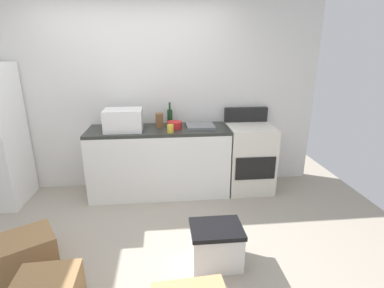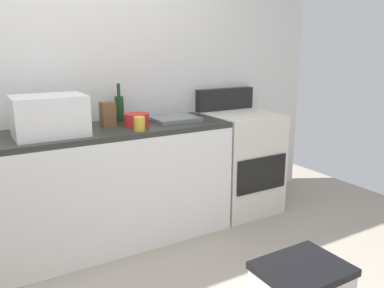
{
  "view_description": "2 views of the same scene",
  "coord_description": "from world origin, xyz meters",
  "px_view_note": "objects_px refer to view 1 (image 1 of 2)",
  "views": [
    {
      "loc": [
        0.37,
        -2.44,
        1.86
      ],
      "look_at": [
        0.69,
        0.76,
        0.82
      ],
      "focal_mm": 27.23,
      "sensor_mm": 36.0,
      "label": 1
    },
    {
      "loc": [
        -0.61,
        -1.53,
        1.48
      ],
      "look_at": [
        0.77,
        0.8,
        0.8
      ],
      "focal_mm": 36.52,
      "sensor_mm": 36.0,
      "label": 2
    }
  ],
  "objects_px": {
    "microwave": "(123,120)",
    "mixing_bowl": "(175,125)",
    "wine_bottle": "(170,116)",
    "storage_bin": "(216,245)",
    "coffee_mug": "(170,129)",
    "stove_oven": "(249,157)",
    "cardboard_box_medium": "(26,251)",
    "knife_block": "(159,120)"
  },
  "relations": [
    {
      "from": "wine_bottle",
      "to": "knife_block",
      "type": "relative_size",
      "value": 1.67
    },
    {
      "from": "stove_oven",
      "to": "coffee_mug",
      "type": "relative_size",
      "value": 11.0
    },
    {
      "from": "storage_bin",
      "to": "cardboard_box_medium",
      "type": "bearing_deg",
      "value": 175.41
    },
    {
      "from": "wine_bottle",
      "to": "coffee_mug",
      "type": "height_order",
      "value": "wine_bottle"
    },
    {
      "from": "wine_bottle",
      "to": "storage_bin",
      "type": "xyz_separation_m",
      "value": [
        0.35,
        -1.67,
        -0.82
      ]
    },
    {
      "from": "wine_bottle",
      "to": "mixing_bowl",
      "type": "distance_m",
      "value": 0.24
    },
    {
      "from": "microwave",
      "to": "stove_oven",
      "type": "bearing_deg",
      "value": 2.3
    },
    {
      "from": "coffee_mug",
      "to": "cardboard_box_medium",
      "type": "distance_m",
      "value": 1.92
    },
    {
      "from": "stove_oven",
      "to": "wine_bottle",
      "type": "relative_size",
      "value": 3.67
    },
    {
      "from": "coffee_mug",
      "to": "mixing_bowl",
      "type": "bearing_deg",
      "value": 73.07
    },
    {
      "from": "microwave",
      "to": "cardboard_box_medium",
      "type": "relative_size",
      "value": 1.0
    },
    {
      "from": "microwave",
      "to": "storage_bin",
      "type": "distance_m",
      "value": 1.89
    },
    {
      "from": "stove_oven",
      "to": "knife_block",
      "type": "bearing_deg",
      "value": 176.67
    },
    {
      "from": "mixing_bowl",
      "to": "stove_oven",
      "type": "bearing_deg",
      "value": 1.35
    },
    {
      "from": "wine_bottle",
      "to": "storage_bin",
      "type": "height_order",
      "value": "wine_bottle"
    },
    {
      "from": "wine_bottle",
      "to": "coffee_mug",
      "type": "relative_size",
      "value": 3.0
    },
    {
      "from": "mixing_bowl",
      "to": "storage_bin",
      "type": "xyz_separation_m",
      "value": [
        0.3,
        -1.45,
        -0.75
      ]
    },
    {
      "from": "stove_oven",
      "to": "microwave",
      "type": "distance_m",
      "value": 1.74
    },
    {
      "from": "microwave",
      "to": "mixing_bowl",
      "type": "height_order",
      "value": "microwave"
    },
    {
      "from": "cardboard_box_medium",
      "to": "coffee_mug",
      "type": "bearing_deg",
      "value": 39.96
    },
    {
      "from": "microwave",
      "to": "knife_block",
      "type": "xyz_separation_m",
      "value": [
        0.44,
        0.14,
        -0.05
      ]
    },
    {
      "from": "cardboard_box_medium",
      "to": "storage_bin",
      "type": "bearing_deg",
      "value": -4.59
    },
    {
      "from": "coffee_mug",
      "to": "storage_bin",
      "type": "relative_size",
      "value": 0.22
    },
    {
      "from": "coffee_mug",
      "to": "knife_block",
      "type": "height_order",
      "value": "knife_block"
    },
    {
      "from": "wine_bottle",
      "to": "storage_bin",
      "type": "bearing_deg",
      "value": -78.29
    },
    {
      "from": "stove_oven",
      "to": "wine_bottle",
      "type": "height_order",
      "value": "wine_bottle"
    },
    {
      "from": "microwave",
      "to": "storage_bin",
      "type": "bearing_deg",
      "value": -56.65
    },
    {
      "from": "wine_bottle",
      "to": "cardboard_box_medium",
      "type": "relative_size",
      "value": 0.65
    },
    {
      "from": "microwave",
      "to": "coffee_mug",
      "type": "bearing_deg",
      "value": -15.11
    },
    {
      "from": "coffee_mug",
      "to": "microwave",
      "type": "bearing_deg",
      "value": 164.89
    },
    {
      "from": "wine_bottle",
      "to": "knife_block",
      "type": "xyz_separation_m",
      "value": [
        -0.14,
        -0.13,
        -0.02
      ]
    },
    {
      "from": "storage_bin",
      "to": "mixing_bowl",
      "type": "bearing_deg",
      "value": 101.5
    },
    {
      "from": "knife_block",
      "to": "storage_bin",
      "type": "distance_m",
      "value": 1.81
    },
    {
      "from": "coffee_mug",
      "to": "mixing_bowl",
      "type": "xyz_separation_m",
      "value": [
        0.06,
        0.2,
        -0.0
      ]
    },
    {
      "from": "microwave",
      "to": "mixing_bowl",
      "type": "relative_size",
      "value": 2.42
    },
    {
      "from": "stove_oven",
      "to": "microwave",
      "type": "bearing_deg",
      "value": -177.7
    },
    {
      "from": "storage_bin",
      "to": "coffee_mug",
      "type": "bearing_deg",
      "value": 105.8
    },
    {
      "from": "knife_block",
      "to": "wine_bottle",
      "type": "bearing_deg",
      "value": 42.28
    },
    {
      "from": "stove_oven",
      "to": "storage_bin",
      "type": "bearing_deg",
      "value": -115.92
    },
    {
      "from": "microwave",
      "to": "wine_bottle",
      "type": "distance_m",
      "value": 0.64
    },
    {
      "from": "coffee_mug",
      "to": "stove_oven",
      "type": "bearing_deg",
      "value": 11.62
    },
    {
      "from": "stove_oven",
      "to": "cardboard_box_medium",
      "type": "xyz_separation_m",
      "value": [
        -2.41,
        -1.34,
        -0.31
      ]
    }
  ]
}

